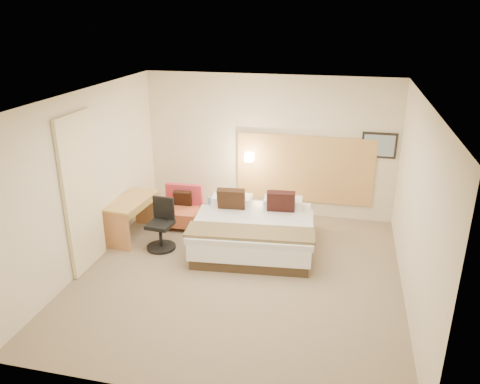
% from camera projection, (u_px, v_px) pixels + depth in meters
% --- Properties ---
extents(floor, '(4.80, 5.00, 0.02)m').
position_uv_depth(floor, '(239.00, 275.00, 7.16)').
color(floor, '#7F6D55').
rests_on(floor, ground).
extents(ceiling, '(4.80, 5.00, 0.02)m').
position_uv_depth(ceiling, '(239.00, 97.00, 6.17)').
color(ceiling, white).
rests_on(ceiling, floor).
extents(wall_back, '(4.80, 0.02, 2.70)m').
position_uv_depth(wall_back, '(269.00, 146.00, 8.94)').
color(wall_back, beige).
rests_on(wall_back, floor).
extents(wall_front, '(4.80, 0.02, 2.70)m').
position_uv_depth(wall_front, '(179.00, 287.00, 4.38)').
color(wall_front, beige).
rests_on(wall_front, floor).
extents(wall_left, '(0.02, 5.00, 2.70)m').
position_uv_depth(wall_left, '(86.00, 180.00, 7.17)').
color(wall_left, beige).
rests_on(wall_left, floor).
extents(wall_right, '(0.02, 5.00, 2.70)m').
position_uv_depth(wall_right, '(417.00, 207.00, 6.16)').
color(wall_right, beige).
rests_on(wall_right, floor).
extents(headboard_panel, '(2.60, 0.04, 1.30)m').
position_uv_depth(headboard_panel, '(304.00, 169.00, 8.91)').
color(headboard_panel, '#BC8849').
rests_on(headboard_panel, wall_back).
extents(art_frame, '(0.62, 0.03, 0.47)m').
position_uv_depth(art_frame, '(379.00, 145.00, 8.44)').
color(art_frame, black).
rests_on(art_frame, wall_back).
extents(art_canvas, '(0.54, 0.01, 0.39)m').
position_uv_depth(art_canvas, '(379.00, 146.00, 8.42)').
color(art_canvas, '#778FA5').
rests_on(art_canvas, wall_back).
extents(lamp_arm, '(0.02, 0.12, 0.02)m').
position_uv_depth(lamp_arm, '(250.00, 156.00, 9.01)').
color(lamp_arm, silver).
rests_on(lamp_arm, wall_back).
extents(lamp_shade, '(0.15, 0.15, 0.15)m').
position_uv_depth(lamp_shade, '(249.00, 157.00, 8.95)').
color(lamp_shade, '#FDEBC5').
rests_on(lamp_shade, wall_back).
extents(curtain, '(0.06, 0.90, 2.42)m').
position_uv_depth(curtain, '(82.00, 193.00, 6.98)').
color(curtain, beige).
rests_on(curtain, wall_left).
extents(bottle_a, '(0.06, 0.06, 0.18)m').
position_uv_depth(bottle_a, '(209.00, 202.00, 8.32)').
color(bottle_a, '#7892B9').
rests_on(bottle_a, side_table).
extents(bottle_b, '(0.06, 0.06, 0.18)m').
position_uv_depth(bottle_b, '(212.00, 202.00, 8.32)').
color(bottle_b, '#9CD5F1').
rests_on(bottle_b, side_table).
extents(menu_folder, '(0.12, 0.06, 0.20)m').
position_uv_depth(menu_folder, '(215.00, 202.00, 8.28)').
color(menu_folder, '#391D17').
rests_on(menu_folder, side_table).
extents(bed, '(2.11, 2.07, 0.95)m').
position_uv_depth(bed, '(254.00, 230.00, 7.90)').
color(bed, '#3B2C1D').
rests_on(bed, floor).
extents(lounge_chair, '(0.72, 0.64, 0.74)m').
position_uv_depth(lounge_chair, '(182.00, 210.00, 8.71)').
color(lounge_chair, tan).
rests_on(lounge_chair, floor).
extents(side_table, '(0.51, 0.51, 0.50)m').
position_uv_depth(side_table, '(212.00, 219.00, 8.40)').
color(side_table, silver).
rests_on(side_table, floor).
extents(desk, '(0.60, 1.17, 0.71)m').
position_uv_depth(desk, '(132.00, 207.00, 8.16)').
color(desk, tan).
rests_on(desk, floor).
extents(desk_chair, '(0.52, 0.52, 0.86)m').
position_uv_depth(desk_chair, '(161.00, 228.00, 7.85)').
color(desk_chair, black).
rests_on(desk_chair, floor).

